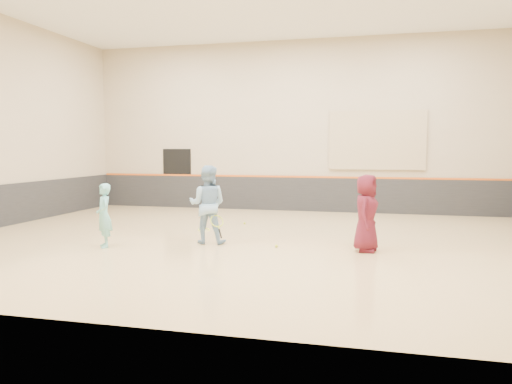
% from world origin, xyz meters
% --- Properties ---
extents(room, '(15.04, 12.04, 6.22)m').
position_xyz_m(room, '(0.00, 0.00, 0.81)').
color(room, tan).
rests_on(room, ground).
extents(wainscot_back, '(14.90, 0.04, 1.20)m').
position_xyz_m(wainscot_back, '(0.00, 5.97, 0.60)').
color(wainscot_back, '#232326').
rests_on(wainscot_back, floor).
extents(accent_stripe, '(14.90, 0.03, 0.06)m').
position_xyz_m(accent_stripe, '(0.00, 5.96, 1.22)').
color(accent_stripe, '#D85914').
rests_on(accent_stripe, wall_back).
extents(acoustic_panel, '(3.20, 0.08, 2.00)m').
position_xyz_m(acoustic_panel, '(2.80, 5.95, 2.50)').
color(acoustic_panel, tan).
rests_on(acoustic_panel, wall_back).
extents(doorway, '(1.10, 0.05, 2.20)m').
position_xyz_m(doorway, '(-4.50, 5.98, 1.10)').
color(doorway, black).
rests_on(doorway, floor).
extents(girl, '(0.60, 0.63, 1.44)m').
position_xyz_m(girl, '(-3.09, -1.55, 0.72)').
color(girl, '#74CAC9').
rests_on(girl, floor).
extents(instructor, '(0.96, 0.79, 1.83)m').
position_xyz_m(instructor, '(-0.99, -0.53, 0.92)').
color(instructor, '#8EB7DB').
rests_on(instructor, floor).
extents(young_man, '(0.64, 0.89, 1.67)m').
position_xyz_m(young_man, '(2.65, -0.59, 0.84)').
color(young_man, maroon).
rests_on(young_man, floor).
extents(held_racket, '(0.45, 0.45, 0.60)m').
position_xyz_m(held_racket, '(-0.68, -0.77, 0.57)').
color(held_racket, '#BAD52E').
rests_on(held_racket, instructor).
extents(spare_racket, '(0.72, 0.72, 0.16)m').
position_xyz_m(spare_racket, '(-1.70, 1.15, 0.08)').
color(spare_racket, '#D2E732').
rests_on(spare_racket, floor).
extents(ball_under_racket, '(0.07, 0.07, 0.07)m').
position_xyz_m(ball_under_racket, '(0.69, -0.66, 0.03)').
color(ball_under_racket, '#D0E234').
rests_on(ball_under_racket, floor).
extents(ball_in_hand, '(0.07, 0.07, 0.07)m').
position_xyz_m(ball_in_hand, '(2.80, -0.75, 1.04)').
color(ball_in_hand, '#C2D130').
rests_on(ball_in_hand, young_man).
extents(ball_beside_spare, '(0.07, 0.07, 0.07)m').
position_xyz_m(ball_beside_spare, '(-0.91, 2.48, 0.03)').
color(ball_beside_spare, gold).
rests_on(ball_beside_spare, floor).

